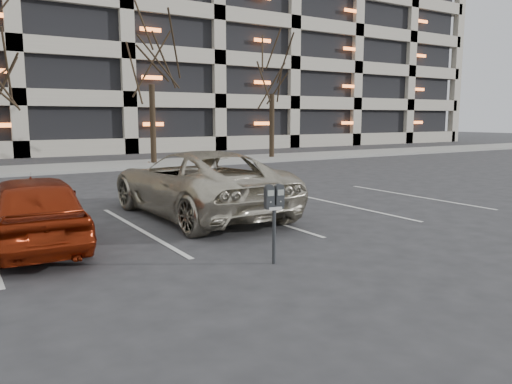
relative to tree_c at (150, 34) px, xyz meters
name	(u,v)px	position (x,y,z in m)	size (l,w,h in m)	color
ground	(255,244)	(-4.00, -16.00, -6.28)	(140.00, 140.00, 0.00)	#28282B
sidewalk	(70,168)	(-4.00, 0.00, -6.22)	(80.00, 4.00, 0.12)	gray
stall_lines	(140,229)	(-5.40, -13.70, -6.28)	(16.90, 5.20, 0.00)	silver
parking_garage	(166,36)	(8.00, 17.84, 2.98)	(52.00, 20.00, 19.00)	black
tree_c	(150,34)	(0.00, 0.00, 0.00)	(3.83, 3.83, 8.69)	black
tree_d	(272,53)	(7.00, 0.00, -0.46)	(3.55, 3.55, 8.06)	black
parking_meter	(274,204)	(-4.39, -17.21, -5.33)	(0.34, 0.17, 1.25)	black
suv_silver	(198,183)	(-3.68, -12.92, -5.51)	(2.78, 5.67, 1.56)	beige
car_red	(34,210)	(-7.45, -14.12, -5.61)	(1.59, 3.96, 1.35)	maroon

